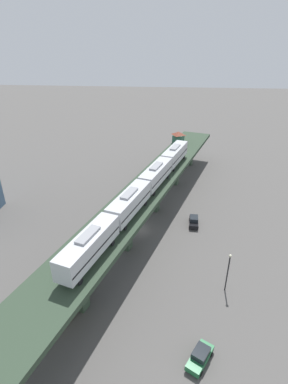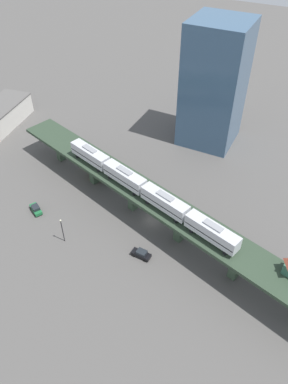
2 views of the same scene
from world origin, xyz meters
name	(u,v)px [view 1 (image 1 of 2)]	position (x,y,z in m)	size (l,w,h in m)	color
ground_plane	(140,230)	(0.00, 0.00, 0.00)	(400.00, 400.00, 0.00)	#514F4C
elevated_viaduct	(140,200)	(-0.06, -0.18, 6.89)	(35.35, 90.34, 8.03)	#2C3D2C
subway_train	(144,187)	(-0.96, 1.61, 10.57)	(17.47, 48.38, 4.45)	silver
signal_hut	(178,137)	(-7.61, -32.55, 9.83)	(4.03, 4.03, 3.40)	#33604C
street_car_green	(200,356)	(-10.12, 27.26, 0.94)	(3.75, 4.71, 1.89)	#1E6638
street_car_black	(194,221)	(-11.00, -2.77, 0.94)	(2.12, 4.48, 1.89)	black
delivery_truck	(62,295)	(9.25, 20.21, 1.76)	(4.62, 7.53, 3.20)	#333338
street_lamp	(228,270)	(-14.86, 15.21, 4.11)	(0.44, 0.44, 6.94)	black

